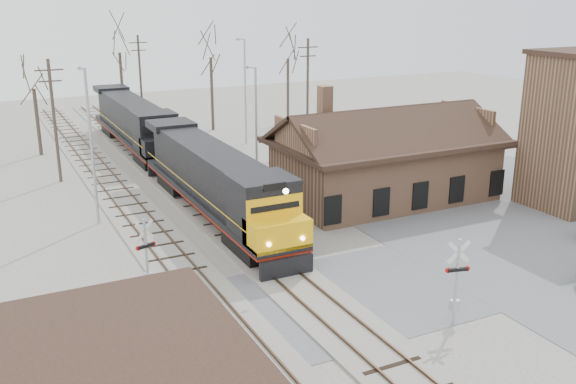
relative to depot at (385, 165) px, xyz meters
name	(u,v)px	position (x,y,z in m)	size (l,w,h in m)	color
ground	(316,304)	(-11.99, -12.00, -2.41)	(140.00, 140.00, 0.00)	#A9A398
road	(316,303)	(-11.99, -12.00, -2.39)	(60.00, 9.00, 0.03)	#5E5E63
parking_lot	(534,219)	(6.01, -8.00, -2.39)	(22.00, 26.00, 0.03)	#5E5E63
track_main	(207,209)	(-11.99, 3.00, -2.34)	(3.40, 90.00, 0.24)	#A9A398
track_siding	(139,219)	(-16.49, 3.00, -2.34)	(3.40, 90.00, 0.24)	#A9A398
depot	(385,165)	(0.00, 0.00, 0.00)	(15.20, 9.31, 7.90)	#A27254
locomotive_lead	(217,183)	(-11.99, 0.91, 0.04)	(3.13, 20.97, 4.66)	black
locomotive_trailing	(135,124)	(-11.99, 22.16, 0.04)	(3.13, 20.97, 4.41)	black
crossbuck_near	(456,285)	(-7.60, -16.31, -0.55)	(1.11, 0.36, 3.94)	#A5A8AD
crossbuck_far	(147,259)	(-18.65, -7.55, -0.61)	(1.04, 0.43, 3.78)	#A5A8AD
streetlight_a	(91,139)	(-18.91, 3.70, 2.94)	(0.25, 2.04, 9.60)	#A5A8AD
streetlight_b	(255,120)	(-6.57, 7.19, 2.49)	(0.25, 2.04, 8.72)	#A5A8AD
streetlight_c	(245,86)	(-1.83, 20.47, 3.03)	(0.25, 2.04, 9.79)	#A5A8AD
utility_pole_a	(54,119)	(-19.68, 14.43, 2.42)	(2.00, 0.24, 9.22)	#382D23
utility_pole_b	(140,78)	(-8.28, 34.16, 2.59)	(2.00, 0.24, 9.56)	#382D23
utility_pole_c	(308,90)	(3.23, 17.40, 2.74)	(2.00, 0.24, 9.84)	#382D23
tree_b	(32,78)	(-20.04, 24.09, 4.41)	(3.91, 3.91, 9.58)	#382D23
tree_c	(119,41)	(-10.11, 35.12, 6.56)	(5.14, 5.14, 12.59)	#382D23
tree_d	(210,45)	(-2.51, 27.68, 6.34)	(5.01, 5.01, 12.28)	#382D23
tree_e	(288,48)	(6.84, 28.76, 5.61)	(4.60, 4.60, 11.26)	#382D23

